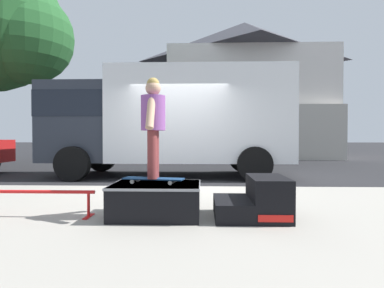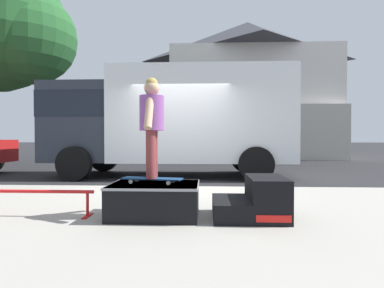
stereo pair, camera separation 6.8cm
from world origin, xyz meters
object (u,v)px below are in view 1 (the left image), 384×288
object	(u,v)px
skater_kid	(153,119)
box_truck	(167,118)
skate_box	(156,199)
grind_rail	(38,197)
kicker_ramp	(257,201)
skateboard	(153,179)

from	to	relation	value
skater_kid	box_truck	bearing A→B (deg)	94.61
skate_box	skater_kid	size ratio (longest dim) A/B	0.87
grind_rail	skater_kid	distance (m)	1.76
skate_box	box_truck	bearing A→B (deg)	95.02
kicker_ramp	skater_kid	size ratio (longest dim) A/B	0.70
skateboard	skater_kid	size ratio (longest dim) A/B	0.63
skate_box	skater_kid	xyz separation A→B (m)	(-0.04, 0.03, 1.02)
skater_kid	skateboard	bearing A→B (deg)	0.00
kicker_ramp	skateboard	bearing A→B (deg)	178.66
grind_rail	box_truck	xyz separation A→B (m)	(1.04, 5.22, 1.33)
skateboard	skater_kid	xyz separation A→B (m)	(-0.00, 0.00, 0.76)
skateboard	skate_box	bearing A→B (deg)	-37.17
box_truck	skate_box	bearing A→B (deg)	-84.98
skater_kid	skate_box	bearing A→B (deg)	-37.17
skateboard	skater_kid	bearing A→B (deg)	180.00
kicker_ramp	box_truck	bearing A→B (deg)	108.45
kicker_ramp	box_truck	distance (m)	5.62
grind_rail	box_truck	size ratio (longest dim) A/B	0.21
skate_box	box_truck	distance (m)	5.37
box_truck	skateboard	bearing A→B (deg)	-85.39
box_truck	grind_rail	bearing A→B (deg)	-101.27
grind_rail	skateboard	distance (m)	1.47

